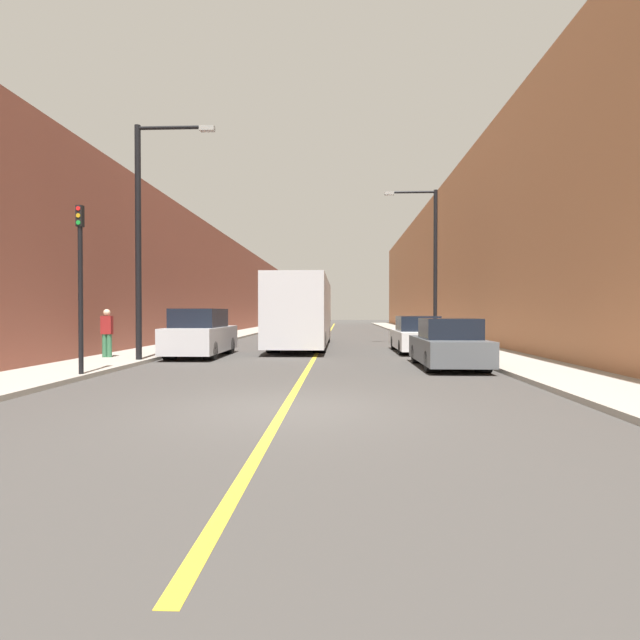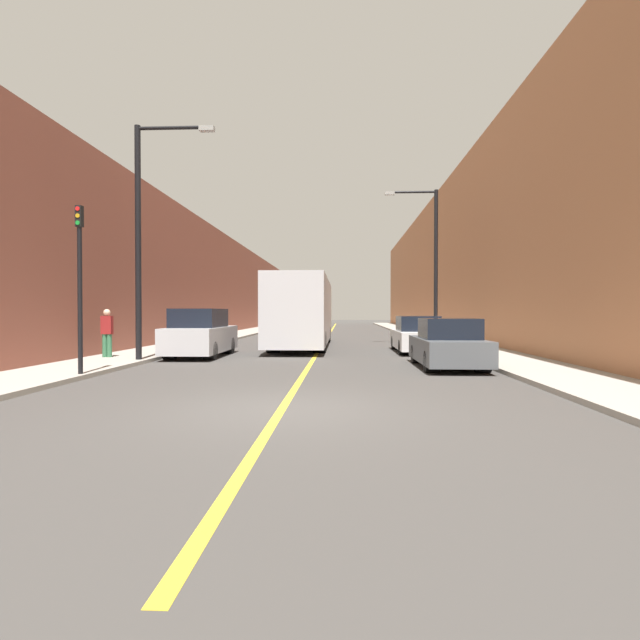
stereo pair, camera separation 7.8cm
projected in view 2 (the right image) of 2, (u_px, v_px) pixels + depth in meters
The scene contains 14 objects.
ground_plane at pixel (282, 409), 8.88m from camera, with size 200.00×200.00×0.00m, color #3F3D3A.
sidewalk_left at pixel (242, 333), 39.16m from camera, with size 2.62×72.00×0.12m, color #9E998E.
sidewalk_right at pixel (418, 334), 38.52m from camera, with size 2.62×72.00×0.12m, color #9E998E.
building_row_left at pixel (200, 284), 39.25m from camera, with size 4.00×72.00×7.86m, color brown.
building_row_right at pixel (461, 264), 38.28m from camera, with size 4.00×72.00×10.79m, color #B2724C.
road_center_line at pixel (329, 334), 38.84m from camera, with size 0.16×72.00×0.01m, color gold.
bus at pixel (303, 311), 24.79m from camera, with size 2.51×11.78×3.32m.
parked_suv_left at pixel (201, 335), 19.29m from camera, with size 1.88×4.60×1.86m.
car_right_near at pixel (448, 346), 15.43m from camera, with size 1.84×4.23×1.54m.
car_right_mid at pixel (417, 336), 21.42m from camera, with size 1.84×4.79×1.56m.
street_lamp_left at pixel (145, 226), 16.80m from camera, with size 2.71×0.24×7.88m.
street_lamp_right at pixel (431, 256), 25.49m from camera, with size 2.71×0.24×7.85m.
traffic_light at pixel (80, 283), 12.91m from camera, with size 0.16×0.18×4.36m.
pedestrian at pixel (107, 332), 17.75m from camera, with size 0.38×0.24×1.71m.
Camera 2 is at (1.09, -8.81, 1.73)m, focal length 28.00 mm.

